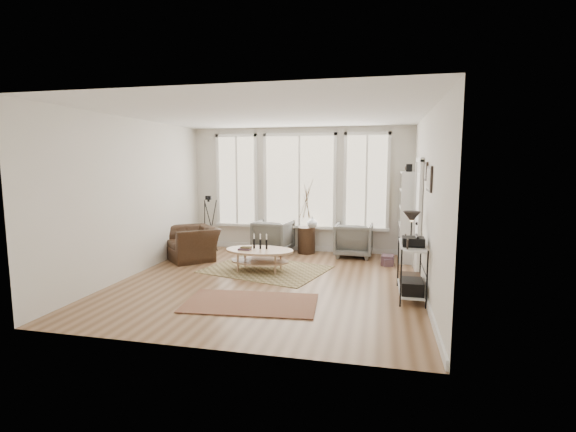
% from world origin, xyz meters
% --- Properties ---
extents(room, '(5.50, 5.54, 2.90)m').
position_xyz_m(room, '(0.02, 0.03, 1.43)').
color(room, '#926C4C').
rests_on(room, ground).
extents(bay_window, '(4.14, 0.12, 2.24)m').
position_xyz_m(bay_window, '(0.00, 2.71, 1.61)').
color(bay_window, '#D2BC82').
rests_on(bay_window, ground).
extents(door, '(0.09, 1.06, 2.22)m').
position_xyz_m(door, '(2.57, 1.15, 1.12)').
color(door, silver).
rests_on(door, ground).
extents(bookcase, '(0.31, 0.85, 2.06)m').
position_xyz_m(bookcase, '(2.44, 2.23, 0.96)').
color(bookcase, white).
rests_on(bookcase, ground).
extents(low_shelf, '(0.38, 1.08, 1.30)m').
position_xyz_m(low_shelf, '(2.38, -0.30, 0.51)').
color(low_shelf, white).
rests_on(low_shelf, ground).
extents(wall_art, '(0.04, 0.88, 0.44)m').
position_xyz_m(wall_art, '(2.58, -0.27, 1.88)').
color(wall_art, black).
rests_on(wall_art, ground).
extents(rug_main, '(2.59, 2.20, 0.01)m').
position_xyz_m(rug_main, '(-0.29, 0.78, 0.01)').
color(rug_main, brown).
rests_on(rug_main, ground).
extents(rug_runner, '(2.04, 1.25, 0.01)m').
position_xyz_m(rug_runner, '(0.03, -1.18, 0.01)').
color(rug_runner, maroon).
rests_on(rug_runner, ground).
extents(coffee_table, '(1.34, 0.86, 0.61)m').
position_xyz_m(coffee_table, '(-0.39, 0.68, 0.33)').
color(coffee_table, tan).
rests_on(coffee_table, ground).
extents(armchair_left, '(0.91, 0.93, 0.76)m').
position_xyz_m(armchair_left, '(-0.55, 2.38, 0.38)').
color(armchair_left, slate).
rests_on(armchair_left, ground).
extents(armchair_right, '(0.83, 0.85, 0.75)m').
position_xyz_m(armchair_right, '(1.31, 2.34, 0.38)').
color(armchair_right, slate).
rests_on(armchair_right, ground).
extents(side_table, '(0.40, 0.40, 1.70)m').
position_xyz_m(side_table, '(0.22, 2.45, 0.82)').
color(side_table, '#342115').
rests_on(side_table, ground).
extents(vase, '(0.26, 0.26, 0.26)m').
position_xyz_m(vase, '(0.36, 2.43, 0.74)').
color(vase, silver).
rests_on(vase, side_table).
extents(accent_chair, '(1.44, 1.44, 0.71)m').
position_xyz_m(accent_chair, '(-2.09, 1.28, 0.35)').
color(accent_chair, '#342115').
rests_on(accent_chair, ground).
extents(tripod_camera, '(0.47, 0.47, 1.32)m').
position_xyz_m(tripod_camera, '(-2.04, 2.11, 0.61)').
color(tripod_camera, black).
rests_on(tripod_camera, ground).
extents(book_stack_near, '(0.27, 0.33, 0.20)m').
position_xyz_m(book_stack_near, '(2.05, 1.72, 0.10)').
color(book_stack_near, brown).
rests_on(book_stack_near, ground).
extents(book_stack_far, '(0.23, 0.26, 0.15)m').
position_xyz_m(book_stack_far, '(2.05, 1.63, 0.07)').
color(book_stack_far, brown).
rests_on(book_stack_far, ground).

